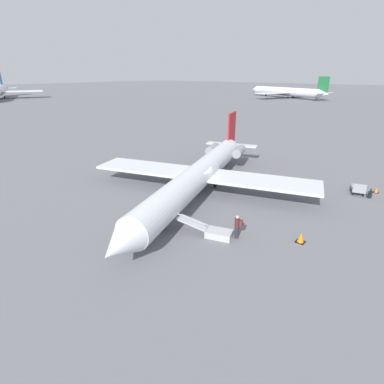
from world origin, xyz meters
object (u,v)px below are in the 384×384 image
(airplane_far_right, at_px, (286,91))
(boarding_stairs, at_px, (213,231))
(airplane_main, at_px, (201,173))
(suitcase, at_px, (370,195))
(passenger, at_px, (238,225))
(luggage_cart, at_px, (358,189))

(airplane_far_right, xyz_separation_m, boarding_stairs, (120.03, 44.49, -2.38))
(airplane_main, height_order, suitcase, airplane_main)
(airplane_main, bearing_deg, boarding_stairs, 25.47)
(passenger, bearing_deg, luggage_cart, -125.69)
(boarding_stairs, xyz_separation_m, suitcase, (-14.68, 7.25, -0.03))
(airplane_far_right, distance_m, suitcase, 117.40)
(airplane_main, height_order, luggage_cart, airplane_main)
(airplane_main, distance_m, airplane_far_right, 120.11)
(airplane_far_right, bearing_deg, boarding_stairs, 130.49)
(passenger, bearing_deg, boarding_stairs, 11.22)
(airplane_far_right, bearing_deg, passenger, 131.22)
(airplane_far_right, height_order, boarding_stairs, airplane_far_right)
(luggage_cart, xyz_separation_m, suitcase, (0.56, 1.12, -0.13))
(airplane_main, distance_m, passenger, 9.21)
(boarding_stairs, xyz_separation_m, passenger, (-0.79, 1.44, 0.64))
(airplane_far_right, distance_m, passenger, 127.79)
(luggage_cart, bearing_deg, airplane_main, -68.59)
(airplane_main, bearing_deg, luggage_cart, 108.93)
(boarding_stairs, relative_size, passenger, 2.37)
(passenger, bearing_deg, airplane_far_right, -86.63)
(airplane_main, xyz_separation_m, luggage_cart, (-8.95, 12.04, -1.37))
(boarding_stairs, distance_m, passenger, 1.76)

